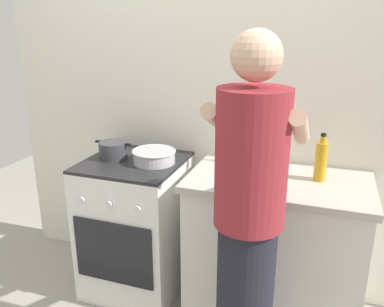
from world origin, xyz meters
TOP-DOWN VIEW (x-y plane):
  - back_wall at (0.20, 0.50)m, footprint 3.20×0.10m
  - countertop at (0.55, 0.15)m, footprint 1.00×0.60m
  - stove_range at (-0.35, 0.15)m, footprint 0.60×0.62m
  - pot at (-0.49, 0.16)m, footprint 0.25×0.18m
  - mixing_bowl at (-0.21, 0.16)m, footprint 0.27×0.27m
  - utensil_crock at (0.34, 0.33)m, footprint 0.10×0.10m
  - spice_bottle at (0.54, 0.19)m, footprint 0.04×0.04m
  - oil_bottle at (0.76, 0.20)m, footprint 0.06×0.06m
  - person at (0.49, -0.41)m, footprint 0.41×0.50m

SIDE VIEW (x-z plane):
  - stove_range at x=-0.35m, z-range 0.00..0.90m
  - countertop at x=0.55m, z-range 0.00..0.90m
  - person at x=0.49m, z-range 0.01..1.71m
  - spice_bottle at x=0.54m, z-range 0.90..0.98m
  - mixing_bowl at x=-0.21m, z-range 0.90..0.99m
  - pot at x=-0.49m, z-range 0.90..1.01m
  - utensil_crock at x=0.34m, z-range 0.83..1.15m
  - oil_bottle at x=0.76m, z-range 0.88..1.15m
  - back_wall at x=0.20m, z-range 0.00..2.50m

